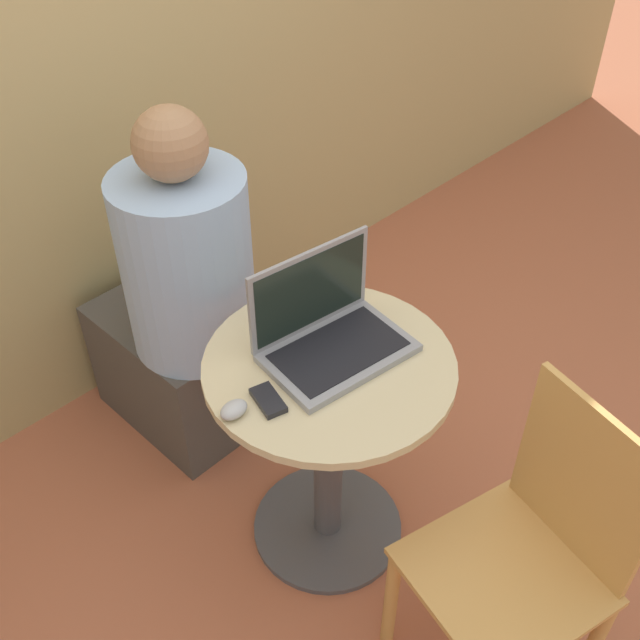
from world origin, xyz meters
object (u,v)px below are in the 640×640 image
Objects in this scene: laptop at (328,331)px; chair_empty at (527,557)px; cell_phone at (268,400)px; person_seated at (181,314)px.

laptop is 0.72m from chair_empty.
laptop reaches higher than cell_phone.
person_seated reaches higher than cell_phone.
cell_phone is 0.13× the size of chair_empty.
chair_empty is at bearing -67.03° from cell_phone.
cell_phone is (-0.24, -0.04, -0.05)m from laptop.
person_seated is (-0.04, 0.61, -0.27)m from laptop.
laptop is at bearing 8.64° from cell_phone.
chair_empty is 0.72× the size of person_seated.
chair_empty is (0.02, -0.64, -0.32)m from laptop.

